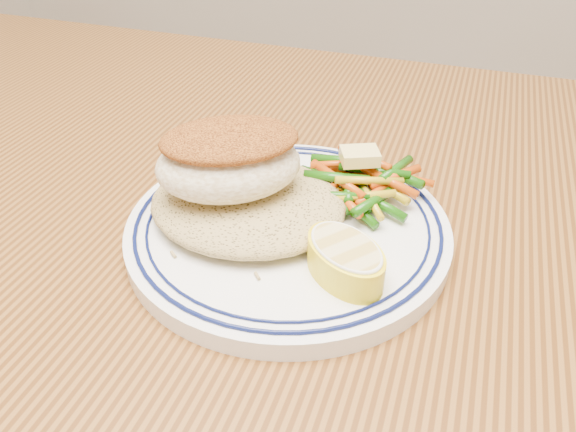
% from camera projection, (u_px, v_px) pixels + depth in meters
% --- Properties ---
extents(dining_table, '(1.50, 0.90, 0.75)m').
position_uv_depth(dining_table, '(237.00, 338.00, 0.48)').
color(dining_table, '#512D10').
rests_on(dining_table, ground).
extents(plate, '(0.25, 0.25, 0.02)m').
position_uv_depth(plate, '(288.00, 227.00, 0.43)').
color(plate, white).
rests_on(plate, dining_table).
extents(rice_pilaf, '(0.15, 0.13, 0.03)m').
position_uv_depth(rice_pilaf, '(248.00, 200.00, 0.43)').
color(rice_pilaf, '#A18950').
rests_on(rice_pilaf, plate).
extents(fish_fillet, '(0.13, 0.12, 0.05)m').
position_uv_depth(fish_fillet, '(229.00, 159.00, 0.41)').
color(fish_fillet, '#FAF0CF').
rests_on(fish_fillet, rice_pilaf).
extents(vegetable_pile, '(0.11, 0.10, 0.03)m').
position_uv_depth(vegetable_pile, '(361.00, 184.00, 0.45)').
color(vegetable_pile, '#174F09').
rests_on(vegetable_pile, plate).
extents(butter_pat, '(0.04, 0.03, 0.01)m').
position_uv_depth(butter_pat, '(360.00, 156.00, 0.45)').
color(butter_pat, '#E9D372').
rests_on(butter_pat, vegetable_pile).
extents(lemon_wedge, '(0.08, 0.08, 0.03)m').
position_uv_depth(lemon_wedge, '(345.00, 259.00, 0.37)').
color(lemon_wedge, yellow).
rests_on(lemon_wedge, plate).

